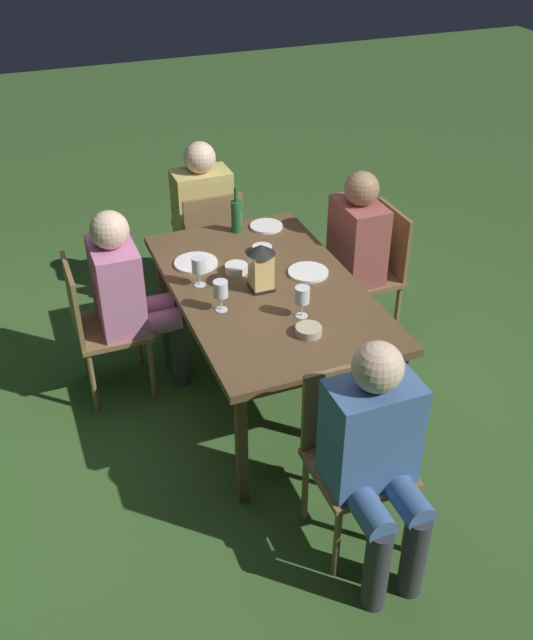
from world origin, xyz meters
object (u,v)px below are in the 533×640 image
chair_side_right_b (98,323)px  person_in_pink (130,293)px  bowl_olives (262,249)px  wine_glass_c (221,290)px  person_in_mustard (200,211)px  wine_glass_a (302,297)px  person_in_rust (348,251)px  plate_c (196,263)px  chair_head_far (210,243)px  plate_b (266,226)px  bowl_bread (236,268)px  chair_side_left_b (374,267)px  bowl_salad (309,330)px  dining_table (266,295)px  green_bottle_on_table (237,215)px  plate_a (308,272)px  lantern_centerpiece (261,265)px  person_in_blue (377,454)px  wine_glass_b (199,266)px  chair_head_near (353,449)px

chair_side_right_b → person_in_pink: bearing=-90.0°
chair_side_right_b → bowl_olives: 1.03m
chair_side_right_b → wine_glass_c: (-0.50, -0.58, 0.37)m
person_in_mustard → wine_glass_a: 1.62m
person_in_rust → plate_c: size_ratio=4.61×
chair_head_far → wine_glass_a: wine_glass_a is taller
person_in_rust → plate_b: size_ratio=5.62×
chair_head_far → bowl_bread: (-0.86, 0.10, 0.28)m
chair_side_left_b → wine_glass_a: wine_glass_a is taller
person_in_pink → bowl_salad: bearing=-140.7°
chair_side_left_b → bowl_salad: (-0.87, 0.85, 0.28)m
person_in_mustard → dining_table: bearing=-180.0°
person_in_pink → bowl_olives: 0.81m
green_bottle_on_table → plate_a: green_bottle_on_table is taller
person_in_pink → wine_glass_c: bearing=-143.0°
dining_table → person_in_rust: (0.37, -0.68, -0.05)m
person_in_mustard → lantern_centerpiece: size_ratio=4.34×
plate_b → plate_c: (-0.29, 0.55, 0.00)m
chair_head_far → wine_glass_a: (-1.40, -0.06, 0.37)m
lantern_centerpiece → green_bottle_on_table: size_ratio=0.91×
chair_side_right_b → wine_glass_a: size_ratio=5.15×
dining_table → plate_a: size_ratio=7.19×
person_in_blue → bowl_bread: 1.47m
plate_b → lantern_centerpiece: bearing=156.6°
chair_side_left_b → person_in_mustard: size_ratio=0.76×
person_in_rust → wine_glass_b: bearing=102.5°
chair_head_near → plate_b: (1.73, -0.26, 0.26)m
person_in_rust → wine_glass_a: (-0.71, 0.63, 0.22)m
wine_glass_a → chair_side_right_b: bearing=53.0°
chair_head_far → wine_glass_c: wine_glass_c is taller
wine_glass_b → plate_b: size_ratio=0.83×
wine_glass_b → bowl_bread: bearing=-74.8°
wine_glass_a → bowl_salad: size_ratio=1.30×
plate_c → chair_head_near: bearing=-168.7°
person_in_mustard → chair_head_near: bearing=-180.0°
chair_head_near → bowl_olives: bearing=-4.5°
chair_head_near → plate_c: chair_head_near is taller
chair_side_left_b → person_in_mustard: (0.89, 0.88, 0.15)m
dining_table → person_in_blue: (-1.26, 0.00, -0.05)m
lantern_centerpiece → plate_c: (0.39, 0.25, -0.14)m
chair_side_right_b → bowl_bread: bearing=-101.9°
lantern_centerpiece → wine_glass_b: lantern_centerpiece is taller
person_in_rust → dining_table: bearing=118.2°
chair_side_left_b → person_in_pink: (-0.00, 1.56, 0.15)m
bowl_salad → person_in_rust: bearing=-37.2°
person_in_rust → person_in_mustard: (0.89, 0.68, 0.00)m
green_bottle_on_table → wine_glass_c: size_ratio=1.72×
chair_side_left_b → wine_glass_c: bearing=113.1°
wine_glass_a → wine_glass_c: 0.41m
wine_glass_b → bowl_salad: wine_glass_b is taller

